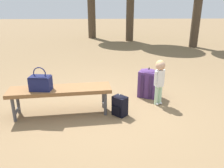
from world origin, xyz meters
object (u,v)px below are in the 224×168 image
at_px(backpack_large, 148,82).
at_px(park_bench, 60,92).
at_px(child_standing, 160,76).
at_px(backpack_small, 120,105).
at_px(handbag, 41,82).

bearing_deg(backpack_large, park_bench, -156.38).
bearing_deg(child_standing, backpack_small, -150.85).
distance_m(child_standing, backpack_large, 0.44).
distance_m(backpack_large, backpack_small, 0.96).
xyz_separation_m(park_bench, child_standing, (1.65, 0.32, 0.14)).
xyz_separation_m(child_standing, backpack_small, (-0.71, -0.39, -0.35)).
height_order(park_bench, child_standing, child_standing).
bearing_deg(handbag, backpack_large, 22.31).
xyz_separation_m(handbag, backpack_small, (1.22, -0.00, -0.39)).
xyz_separation_m(park_bench, backpack_small, (0.94, -0.07, -0.21)).
relative_size(backpack_large, backpack_small, 1.58).
bearing_deg(park_bench, child_standing, 11.02).
relative_size(park_bench, child_standing, 2.03).
distance_m(child_standing, backpack_small, 0.88).
xyz_separation_m(handbag, child_standing, (1.92, 0.39, -0.04)).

